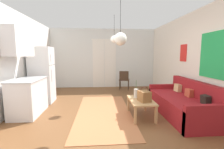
# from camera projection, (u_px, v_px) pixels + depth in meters

# --- Properties ---
(ground_plane) EXTENTS (5.24, 8.01, 0.10)m
(ground_plane) POSITION_uv_depth(u_px,v_px,m) (107.00, 122.00, 3.54)
(ground_plane) COLOR brown
(wall_back) EXTENTS (4.84, 0.13, 2.62)m
(wall_back) POSITION_uv_depth(u_px,v_px,m) (103.00, 59.00, 7.08)
(wall_back) COLOR silver
(wall_back) RESTS_ON ground_plane
(wall_right) EXTENTS (0.12, 7.61, 2.62)m
(wall_right) POSITION_uv_depth(u_px,v_px,m) (211.00, 62.00, 3.55)
(wall_right) COLOR silver
(wall_right) RESTS_ON ground_plane
(area_rug) EXTENTS (1.35, 2.97, 0.01)m
(area_rug) POSITION_uv_depth(u_px,v_px,m) (104.00, 112.00, 4.02)
(area_rug) COLOR #B26B42
(area_rug) RESTS_ON ground_plane
(couch) EXTENTS (0.90, 2.07, 0.84)m
(couch) POSITION_uv_depth(u_px,v_px,m) (183.00, 104.00, 3.82)
(couch) COLOR maroon
(couch) RESTS_ON ground_plane
(coffee_table) EXTENTS (0.53, 0.87, 0.42)m
(coffee_table) POSITION_uv_depth(u_px,v_px,m) (141.00, 102.00, 3.69)
(coffee_table) COLOR tan
(coffee_table) RESTS_ON ground_plane
(bamboo_vase) EXTENTS (0.11, 0.11, 0.44)m
(bamboo_vase) POSITION_uv_depth(u_px,v_px,m) (136.00, 93.00, 3.84)
(bamboo_vase) COLOR beige
(bamboo_vase) RESTS_ON coffee_table
(handbag) EXTENTS (0.28, 0.32, 0.34)m
(handbag) POSITION_uv_depth(u_px,v_px,m) (144.00, 96.00, 3.53)
(handbag) COLOR brown
(handbag) RESTS_ON coffee_table
(refrigerator) EXTENTS (0.66, 0.59, 1.71)m
(refrigerator) POSITION_uv_depth(u_px,v_px,m) (42.00, 75.00, 4.80)
(refrigerator) COLOR white
(refrigerator) RESTS_ON ground_plane
(kitchen_counter) EXTENTS (0.62, 1.05, 2.11)m
(kitchen_counter) POSITION_uv_depth(u_px,v_px,m) (26.00, 82.00, 3.81)
(kitchen_counter) COLOR silver
(kitchen_counter) RESTS_ON ground_plane
(accent_chair) EXTENTS (0.50, 0.49, 0.81)m
(accent_chair) POSITION_uv_depth(u_px,v_px,m) (124.00, 79.00, 6.54)
(accent_chair) COLOR #382619
(accent_chair) RESTS_ON ground_plane
(pendant_lamp_near) EXTENTS (0.26, 0.26, 0.96)m
(pendant_lamp_near) POSITION_uv_depth(u_px,v_px,m) (120.00, 39.00, 3.19)
(pendant_lamp_near) COLOR black
(pendant_lamp_far) EXTENTS (0.22, 0.22, 0.80)m
(pendant_lamp_far) POSITION_uv_depth(u_px,v_px,m) (114.00, 39.00, 4.56)
(pendant_lamp_far) COLOR black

